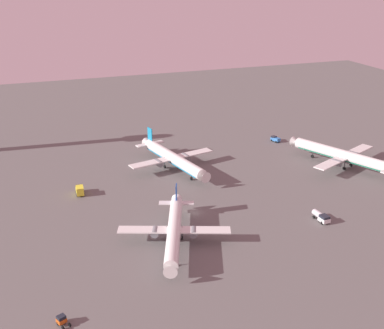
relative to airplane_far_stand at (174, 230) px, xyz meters
name	(u,v)px	position (x,y,z in m)	size (l,w,h in m)	color
ground_plane	(194,213)	(10.97, 14.74, -3.79)	(416.00, 416.00, 0.00)	#605E5B
airplane_far_stand	(174,230)	(0.00, 0.00, 0.00)	(29.71, 37.70, 10.03)	silver
airplane_mid_apron	(343,156)	(75.99, 30.93, 0.57)	(33.60, 42.54, 11.55)	silver
airplane_terminal_side	(173,158)	(15.89, 50.65, 0.40)	(33.61, 42.89, 11.10)	silver
cargo_loader	(275,139)	(66.43, 64.99, -2.61)	(3.06, 4.53, 2.25)	#3372BF
catering_truck	(80,190)	(-19.57, 39.87, -2.21)	(2.69, 5.78, 3.05)	yellow
pushback_tug	(62,320)	(-32.12, -23.33, -2.73)	(2.88, 3.54, 2.05)	#D85919
fuel_truck	(321,217)	(44.40, -2.73, -2.43)	(2.76, 6.43, 2.35)	white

